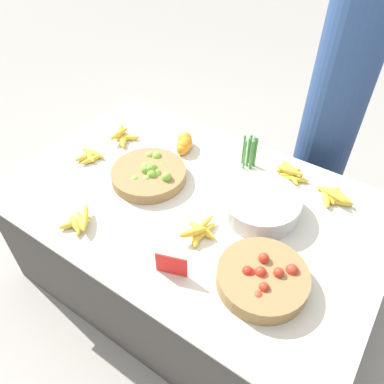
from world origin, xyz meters
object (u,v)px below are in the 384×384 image
object	(u,v)px
metal_bowl	(260,204)
vendor_person	(332,118)
lime_bowl	(150,174)
price_sign	(171,265)
tomato_basket	(263,278)

from	to	relation	value
metal_bowl	vendor_person	world-z (taller)	vendor_person
lime_bowl	price_sign	size ratio (longest dim) A/B	3.04
metal_bowl	vendor_person	distance (m)	0.79
metal_bowl	price_sign	size ratio (longest dim) A/B	2.93
price_sign	vendor_person	size ratio (longest dim) A/B	0.07
lime_bowl	tomato_basket	size ratio (longest dim) A/B	1.06
tomato_basket	metal_bowl	distance (m)	0.40
metal_bowl	vendor_person	size ratio (longest dim) A/B	0.22
lime_bowl	vendor_person	bearing A→B (deg)	55.23
tomato_basket	vendor_person	size ratio (longest dim) A/B	0.21
price_sign	vendor_person	world-z (taller)	vendor_person
lime_bowl	vendor_person	xyz separation A→B (m)	(0.62, 0.90, 0.08)
tomato_basket	metal_bowl	world-z (taller)	tomato_basket
price_sign	vendor_person	distance (m)	1.32
lime_bowl	price_sign	world-z (taller)	price_sign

